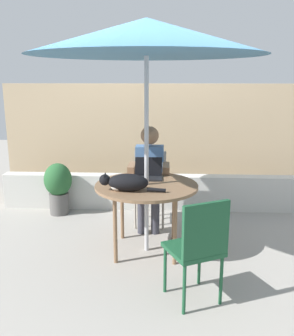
% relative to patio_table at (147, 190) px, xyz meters
% --- Properties ---
extents(ground_plane, '(14.00, 14.00, 0.00)m').
position_rel_patio_table_xyz_m(ground_plane, '(0.00, 0.00, -0.68)').
color(ground_plane, gray).
extents(fence_back, '(4.64, 0.08, 1.72)m').
position_rel_patio_table_xyz_m(fence_back, '(0.00, 2.07, 0.18)').
color(fence_back, tan).
rests_on(fence_back, ground).
extents(planter_wall_low, '(4.17, 0.20, 0.49)m').
position_rel_patio_table_xyz_m(planter_wall_low, '(0.00, 1.32, -0.44)').
color(planter_wall_low, beige).
rests_on(planter_wall_low, ground).
extents(patio_table, '(1.07, 1.07, 0.74)m').
position_rel_patio_table_xyz_m(patio_table, '(0.00, 0.00, 0.00)').
color(patio_table, brown).
rests_on(patio_table, ground).
extents(patio_umbrella, '(2.28, 2.28, 2.36)m').
position_rel_patio_table_xyz_m(patio_umbrella, '(0.00, 0.00, 1.50)').
color(patio_umbrella, '#B7B7BC').
rests_on(patio_umbrella, ground).
extents(chair_occupied, '(0.40, 0.40, 0.90)m').
position_rel_patio_table_xyz_m(chair_occupied, '(0.00, 0.84, -0.14)').
color(chair_occupied, '#B2A899').
rests_on(chair_occupied, ground).
extents(chair_empty, '(0.54, 0.54, 0.90)m').
position_rel_patio_table_xyz_m(chair_empty, '(0.47, -0.95, -0.14)').
color(chair_empty, '#194C2D').
rests_on(chair_empty, ground).
extents(person_seated, '(0.48, 0.48, 1.24)m').
position_rel_patio_table_xyz_m(person_seated, '(0.00, 0.68, 0.02)').
color(person_seated, '#4C72A5').
rests_on(person_seated, ground).
extents(laptop, '(0.30, 0.26, 0.21)m').
position_rel_patio_table_xyz_m(laptop, '(0.01, 0.27, 0.12)').
color(laptop, black).
rests_on(laptop, patio_table).
extents(cat, '(0.65, 0.21, 0.17)m').
position_rel_patio_table_xyz_m(cat, '(-0.19, -0.23, 0.14)').
color(cat, black).
rests_on(cat, patio_table).
extents(potted_plant_near_fence, '(0.37, 0.37, 0.70)m').
position_rel_patio_table_xyz_m(potted_plant_near_fence, '(-1.25, 1.05, -0.28)').
color(potted_plant_near_fence, '#595654').
rests_on(potted_plant_near_fence, ground).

